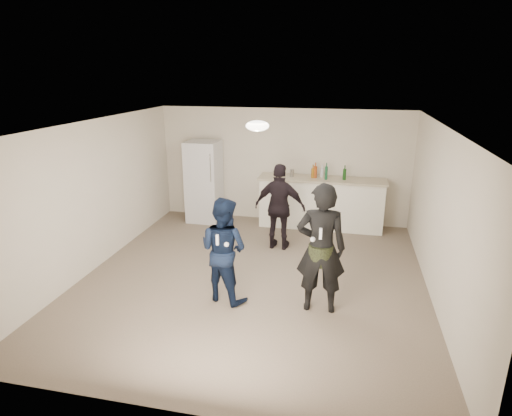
% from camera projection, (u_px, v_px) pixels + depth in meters
% --- Properties ---
extents(floor, '(6.00, 6.00, 0.00)m').
position_uv_depth(floor, '(253.00, 278.00, 7.05)').
color(floor, '#6B5B4C').
rests_on(floor, ground).
extents(ceiling, '(6.00, 6.00, 0.00)m').
position_uv_depth(ceiling, '(253.00, 125.00, 6.28)').
color(ceiling, silver).
rests_on(ceiling, wall_back).
extents(wall_back, '(6.00, 0.00, 6.00)m').
position_uv_depth(wall_back, '(283.00, 166.00, 9.46)').
color(wall_back, beige).
rests_on(wall_back, floor).
extents(wall_front, '(6.00, 0.00, 6.00)m').
position_uv_depth(wall_front, '(181.00, 303.00, 3.88)').
color(wall_front, beige).
rests_on(wall_front, floor).
extents(wall_left, '(0.00, 6.00, 6.00)m').
position_uv_depth(wall_left, '(95.00, 195.00, 7.22)').
color(wall_left, beige).
rests_on(wall_left, floor).
extents(wall_right, '(0.00, 6.00, 6.00)m').
position_uv_depth(wall_right, '(441.00, 218.00, 6.11)').
color(wall_right, beige).
rests_on(wall_right, floor).
extents(counter, '(2.60, 0.56, 1.05)m').
position_uv_depth(counter, '(321.00, 204.00, 9.19)').
color(counter, white).
rests_on(counter, floor).
extents(counter_top, '(2.68, 0.64, 0.04)m').
position_uv_depth(counter_top, '(322.00, 179.00, 9.02)').
color(counter_top, beige).
rests_on(counter_top, counter).
extents(fridge, '(0.70, 0.70, 1.80)m').
position_uv_depth(fridge, '(204.00, 181.00, 9.54)').
color(fridge, silver).
rests_on(fridge, floor).
extents(fridge_handle, '(0.02, 0.02, 0.60)m').
position_uv_depth(fridge_handle, '(210.00, 168.00, 9.01)').
color(fridge_handle, silver).
rests_on(fridge_handle, fridge).
extents(ceiling_dome, '(0.36, 0.36, 0.16)m').
position_uv_depth(ceiling_dome, '(257.00, 126.00, 6.58)').
color(ceiling_dome, white).
rests_on(ceiling_dome, ceiling).
extents(shaker, '(0.08, 0.08, 0.17)m').
position_uv_depth(shaker, '(292.00, 173.00, 9.12)').
color(shaker, '#A9A9AD').
rests_on(shaker, counter_top).
extents(man, '(0.92, 0.82, 1.57)m').
position_uv_depth(man, '(224.00, 250.00, 6.20)').
color(man, '#102042').
rests_on(man, floor).
extents(woman, '(0.71, 0.50, 1.87)m').
position_uv_depth(woman, '(321.00, 249.00, 5.86)').
color(woman, black).
rests_on(woman, floor).
extents(camo_shorts, '(0.34, 0.34, 0.28)m').
position_uv_depth(camo_shorts, '(321.00, 254.00, 5.88)').
color(camo_shorts, '#2C391A').
rests_on(camo_shorts, woman).
extents(spectator, '(1.00, 0.49, 1.64)m').
position_uv_depth(spectator, '(280.00, 207.00, 8.00)').
color(spectator, black).
rests_on(spectator, floor).
extents(remote_man, '(0.04, 0.04, 0.15)m').
position_uv_depth(remote_man, '(217.00, 240.00, 5.86)').
color(remote_man, white).
rests_on(remote_man, man).
extents(nunchuk_man, '(0.07, 0.07, 0.07)m').
position_uv_depth(nunchuk_man, '(227.00, 244.00, 5.88)').
color(nunchuk_man, white).
rests_on(nunchuk_man, man).
extents(remote_woman, '(0.04, 0.04, 0.15)m').
position_uv_depth(remote_woman, '(321.00, 234.00, 5.53)').
color(remote_woman, white).
rests_on(remote_woman, woman).
extents(nunchuk_woman, '(0.07, 0.07, 0.07)m').
position_uv_depth(nunchuk_woman, '(313.00, 239.00, 5.61)').
color(nunchuk_woman, silver).
rests_on(nunchuk_woman, woman).
extents(bottle_cluster, '(0.73, 0.28, 0.27)m').
position_uv_depth(bottle_cluster, '(324.00, 173.00, 8.99)').
color(bottle_cluster, '#996016').
rests_on(bottle_cluster, counter_top).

